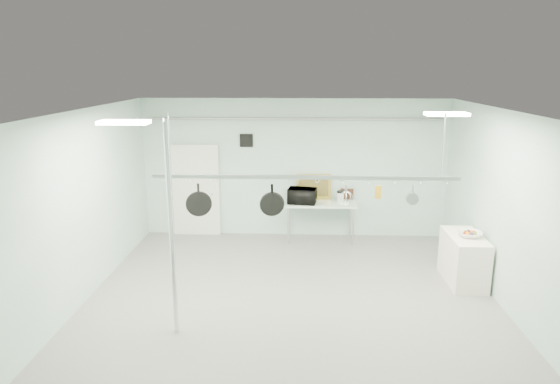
{
  "coord_description": "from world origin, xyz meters",
  "views": [
    {
      "loc": [
        0.12,
        -7.31,
        3.86
      ],
      "look_at": [
        -0.21,
        1.0,
        1.78
      ],
      "focal_mm": 32.0,
      "sensor_mm": 36.0,
      "label": 1
    }
  ],
  "objects_px": {
    "fruit_bowl": "(470,234)",
    "skillet_mid": "(272,200)",
    "microwave": "(302,196)",
    "coffee_canister": "(340,197)",
    "pot_rack": "(305,175)",
    "skillet_right": "(272,200)",
    "skillet_left": "(199,200)",
    "chrome_pole": "(172,230)",
    "side_cabinet": "(464,259)",
    "prep_table": "(320,205)"
  },
  "relations": [
    {
      "from": "chrome_pole",
      "to": "coffee_canister",
      "type": "height_order",
      "value": "chrome_pole"
    },
    {
      "from": "pot_rack",
      "to": "coffee_canister",
      "type": "distance_m",
      "value": 3.64
    },
    {
      "from": "skillet_mid",
      "to": "pot_rack",
      "type": "bearing_deg",
      "value": -11.83
    },
    {
      "from": "microwave",
      "to": "coffee_canister",
      "type": "distance_m",
      "value": 0.87
    },
    {
      "from": "microwave",
      "to": "fruit_bowl",
      "type": "distance_m",
      "value": 3.71
    },
    {
      "from": "chrome_pole",
      "to": "pot_rack",
      "type": "height_order",
      "value": "chrome_pole"
    },
    {
      "from": "microwave",
      "to": "coffee_canister",
      "type": "height_order",
      "value": "microwave"
    },
    {
      "from": "fruit_bowl",
      "to": "skillet_mid",
      "type": "xyz_separation_m",
      "value": [
        -3.51,
        -1.04,
        0.87
      ]
    },
    {
      "from": "chrome_pole",
      "to": "pot_rack",
      "type": "bearing_deg",
      "value": 25.35
    },
    {
      "from": "fruit_bowl",
      "to": "skillet_right",
      "type": "height_order",
      "value": "skillet_right"
    },
    {
      "from": "side_cabinet",
      "to": "pot_rack",
      "type": "xyz_separation_m",
      "value": [
        -2.95,
        -1.1,
        1.78
      ]
    },
    {
      "from": "skillet_left",
      "to": "skillet_right",
      "type": "bearing_deg",
      "value": -13.31
    },
    {
      "from": "prep_table",
      "to": "pot_rack",
      "type": "distance_m",
      "value": 3.61
    },
    {
      "from": "side_cabinet",
      "to": "pot_rack",
      "type": "relative_size",
      "value": 0.25
    },
    {
      "from": "microwave",
      "to": "pot_rack",
      "type": "bearing_deg",
      "value": 99.49
    },
    {
      "from": "chrome_pole",
      "to": "microwave",
      "type": "relative_size",
      "value": 5.2
    },
    {
      "from": "chrome_pole",
      "to": "skillet_mid",
      "type": "relative_size",
      "value": 6.04
    },
    {
      "from": "pot_rack",
      "to": "coffee_canister",
      "type": "relative_size",
      "value": 21.51
    },
    {
      "from": "side_cabinet",
      "to": "skillet_mid",
      "type": "bearing_deg",
      "value": -162.36
    },
    {
      "from": "chrome_pole",
      "to": "prep_table",
      "type": "bearing_deg",
      "value": 61.29
    },
    {
      "from": "microwave",
      "to": "skillet_mid",
      "type": "distance_m",
      "value": 3.33
    },
    {
      "from": "chrome_pole",
      "to": "skillet_right",
      "type": "relative_size",
      "value": 6.37
    },
    {
      "from": "microwave",
      "to": "skillet_left",
      "type": "height_order",
      "value": "skillet_left"
    },
    {
      "from": "chrome_pole",
      "to": "skillet_left",
      "type": "bearing_deg",
      "value": 76.27
    },
    {
      "from": "fruit_bowl",
      "to": "skillet_right",
      "type": "relative_size",
      "value": 0.82
    },
    {
      "from": "skillet_mid",
      "to": "skillet_left",
      "type": "bearing_deg",
      "value": 168.17
    },
    {
      "from": "skillet_right",
      "to": "chrome_pole",
      "type": "bearing_deg",
      "value": -142.93
    },
    {
      "from": "chrome_pole",
      "to": "skillet_right",
      "type": "distance_m",
      "value": 1.67
    },
    {
      "from": "side_cabinet",
      "to": "coffee_canister",
      "type": "distance_m",
      "value": 3.11
    },
    {
      "from": "prep_table",
      "to": "fruit_bowl",
      "type": "relative_size",
      "value": 3.87
    },
    {
      "from": "chrome_pole",
      "to": "prep_table",
      "type": "distance_m",
      "value": 4.85
    },
    {
      "from": "skillet_right",
      "to": "skillet_mid",
      "type": "bearing_deg",
      "value": 4.16
    },
    {
      "from": "skillet_left",
      "to": "chrome_pole",
      "type": "bearing_deg",
      "value": -117.04
    },
    {
      "from": "chrome_pole",
      "to": "side_cabinet",
      "type": "distance_m",
      "value": 5.37
    },
    {
      "from": "skillet_mid",
      "to": "chrome_pole",
      "type": "bearing_deg",
      "value": -158.93
    },
    {
      "from": "microwave",
      "to": "side_cabinet",
      "type": "bearing_deg",
      "value": 153.89
    },
    {
      "from": "pot_rack",
      "to": "coffee_canister",
      "type": "bearing_deg",
      "value": 75.7
    },
    {
      "from": "side_cabinet",
      "to": "skillet_left",
      "type": "xyz_separation_m",
      "value": [
        -4.63,
        -1.1,
        1.36
      ]
    },
    {
      "from": "coffee_canister",
      "to": "fruit_bowl",
      "type": "xyz_separation_m",
      "value": [
        2.15,
        -2.28,
        -0.07
      ]
    },
    {
      "from": "coffee_canister",
      "to": "fruit_bowl",
      "type": "distance_m",
      "value": 3.14
    },
    {
      "from": "side_cabinet",
      "to": "fruit_bowl",
      "type": "xyz_separation_m",
      "value": [
        0.05,
        -0.06,
        0.5
      ]
    },
    {
      "from": "pot_rack",
      "to": "skillet_right",
      "type": "distance_m",
      "value": 0.65
    },
    {
      "from": "prep_table",
      "to": "skillet_mid",
      "type": "relative_size",
      "value": 3.02
    },
    {
      "from": "microwave",
      "to": "skillet_left",
      "type": "relative_size",
      "value": 1.13
    },
    {
      "from": "prep_table",
      "to": "fruit_bowl",
      "type": "bearing_deg",
      "value": -41.0
    },
    {
      "from": "chrome_pole",
      "to": "coffee_canister",
      "type": "relative_size",
      "value": 14.34
    },
    {
      "from": "chrome_pole",
      "to": "side_cabinet",
      "type": "height_order",
      "value": "chrome_pole"
    },
    {
      "from": "microwave",
      "to": "prep_table",
      "type": "bearing_deg",
      "value": -157.54
    },
    {
      "from": "pot_rack",
      "to": "skillet_right",
      "type": "height_order",
      "value": "pot_rack"
    },
    {
      "from": "chrome_pole",
      "to": "skillet_left",
      "type": "height_order",
      "value": "chrome_pole"
    }
  ]
}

